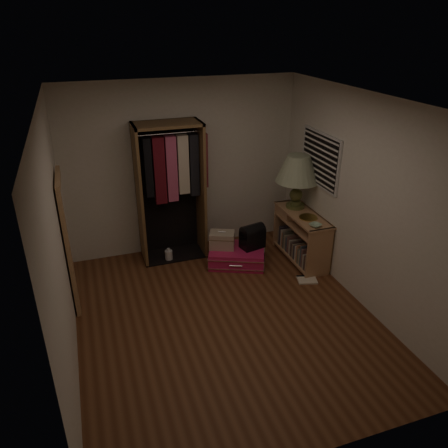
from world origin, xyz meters
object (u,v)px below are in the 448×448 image
at_px(console_bookshelf, 300,234).
at_px(white_jug, 169,255).
at_px(train_case, 222,240).
at_px(black_bag, 252,236).
at_px(floor_mirror, 69,241).
at_px(pink_suitcase, 237,256).
at_px(table_lamp, 298,170).
at_px(open_wardrobe, 172,180).

distance_m(console_bookshelf, white_jug, 2.00).
relative_size(train_case, black_bag, 1.15).
height_order(train_case, white_jug, train_case).
distance_m(floor_mirror, white_jug, 1.66).
xyz_separation_m(console_bookshelf, floor_mirror, (-3.24, -0.04, 0.45)).
xyz_separation_m(console_bookshelf, pink_suitcase, (-0.96, 0.14, -0.27)).
height_order(pink_suitcase, black_bag, black_bag).
bearing_deg(train_case, table_lamp, 22.37).
bearing_deg(table_lamp, console_bookshelf, -90.65).
bearing_deg(pink_suitcase, white_jug, 179.66).
height_order(console_bookshelf, train_case, console_bookshelf).
xyz_separation_m(open_wardrobe, black_bag, (1.03, -0.62, -0.77)).
bearing_deg(black_bag, train_case, 149.64).
height_order(console_bookshelf, pink_suitcase, console_bookshelf).
relative_size(floor_mirror, white_jug, 8.49).
relative_size(console_bookshelf, black_bag, 2.97).
distance_m(open_wardrobe, black_bag, 1.43).
height_order(open_wardrobe, table_lamp, open_wardrobe).
height_order(table_lamp, white_jug, table_lamp).
height_order(console_bookshelf, floor_mirror, floor_mirror).
bearing_deg(console_bookshelf, floor_mirror, -179.22).
height_order(train_case, black_bag, black_bag).
relative_size(open_wardrobe, white_jug, 10.24).
xyz_separation_m(open_wardrobe, table_lamp, (1.76, -0.51, 0.13)).
distance_m(train_case, white_jug, 0.86).
bearing_deg(train_case, white_jug, -179.28).
bearing_deg(white_jug, black_bag, -20.95).
relative_size(open_wardrobe, pink_suitcase, 2.08).
relative_size(pink_suitcase, table_lamp, 1.23).
bearing_deg(pink_suitcase, train_case, 176.34).
relative_size(floor_mirror, table_lamp, 2.12).
bearing_deg(console_bookshelf, open_wardrobe, 157.46).
height_order(console_bookshelf, black_bag, console_bookshelf).
bearing_deg(train_case, pink_suitcase, -3.51).
bearing_deg(black_bag, table_lamp, -3.58).
bearing_deg(table_lamp, black_bag, -171.00).
relative_size(open_wardrobe, table_lamp, 2.55).
height_order(pink_suitcase, white_jug, pink_suitcase).
bearing_deg(open_wardrobe, table_lamp, -16.04).
bearing_deg(train_case, black_bag, 5.63).
bearing_deg(console_bookshelf, black_bag, 171.60).
bearing_deg(floor_mirror, black_bag, 3.45).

